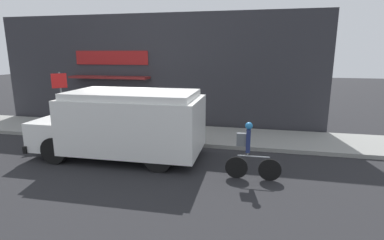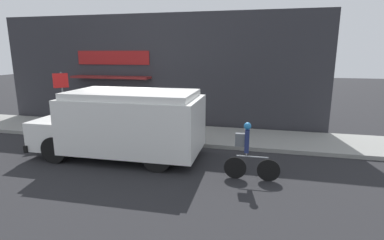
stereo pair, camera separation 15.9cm
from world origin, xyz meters
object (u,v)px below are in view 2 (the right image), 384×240
at_px(school_bus, 125,123).
at_px(cyclist, 248,152).
at_px(trash_bin, 114,118).
at_px(stop_sign_post, 62,92).

relative_size(school_bus, cyclist, 3.43).
distance_m(school_bus, cyclist, 4.29).
relative_size(cyclist, trash_bin, 1.69).
distance_m(cyclist, trash_bin, 7.21).
height_order(school_bus, stop_sign_post, stop_sign_post).
bearing_deg(stop_sign_post, cyclist, -20.04).
xyz_separation_m(school_bus, trash_bin, (-1.95, 2.84, -0.55)).
bearing_deg(trash_bin, school_bus, -55.54).
bearing_deg(cyclist, stop_sign_post, 158.83).
bearing_deg(school_bus, stop_sign_post, 152.09).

